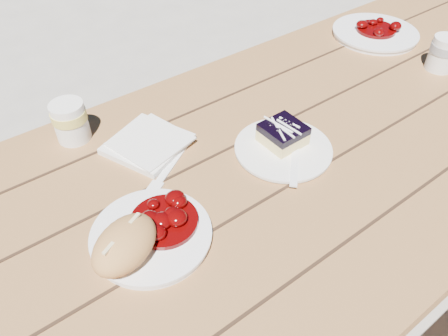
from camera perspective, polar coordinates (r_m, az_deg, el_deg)
ground at (r=1.59m, az=9.35°, el=-16.41°), size 60.00×60.00×0.00m
picnic_table at (r=1.13m, az=12.66°, el=-1.09°), size 2.00×1.55×0.75m
main_plate at (r=0.78m, az=-9.45°, el=-8.73°), size 0.21×0.21×0.02m
goulash_stew at (r=0.76m, az=-7.94°, el=-6.12°), size 0.12×0.12×0.04m
bread_roll at (r=0.72m, az=-12.84°, el=-9.71°), size 0.15×0.13×0.07m
dessert_plate at (r=0.94m, az=7.73°, el=2.43°), size 0.20×0.20×0.01m
blueberry_cake at (r=0.93m, az=7.71°, el=4.45°), size 0.08×0.08×0.05m
fork_dessert at (r=0.89m, az=9.21°, el=0.44°), size 0.13×0.13×0.00m
coffee_cup at (r=1.32m, az=26.73°, el=13.22°), size 0.07×0.07×0.09m
napkin_stack at (r=0.95m, az=-9.93°, el=3.11°), size 0.20×0.20×0.01m
fork_table at (r=0.91m, az=-6.86°, el=0.56°), size 0.15×0.11×0.00m
second_plate at (r=1.45m, az=19.11°, el=16.27°), size 0.25×0.25×0.02m
second_stew at (r=1.44m, az=19.38°, el=17.29°), size 0.12×0.12×0.04m
second_cup at (r=1.00m, az=-19.42°, el=5.75°), size 0.07×0.07×0.09m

